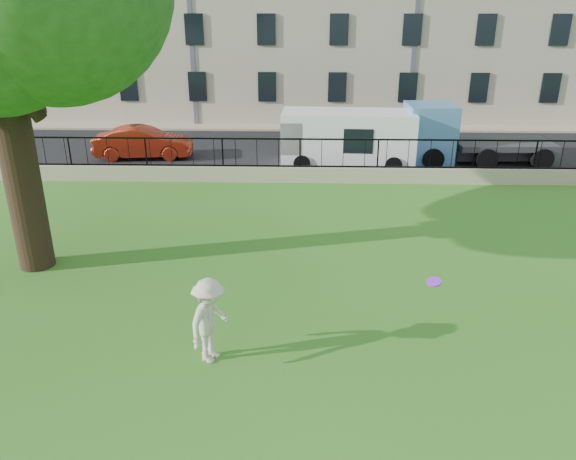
{
  "coord_description": "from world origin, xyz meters",
  "views": [
    {
      "loc": [
        0.17,
        -9.16,
        6.56
      ],
      "look_at": [
        -0.21,
        3.5,
        1.4
      ],
      "focal_mm": 35.0,
      "sensor_mm": 36.0,
      "label": 1
    }
  ],
  "objects_px": {
    "frisbee": "(434,282)",
    "red_sedan": "(143,143)",
    "white_van": "(348,139)",
    "man": "(210,320)",
    "blue_truck": "(476,134)"
  },
  "relations": [
    {
      "from": "red_sedan",
      "to": "frisbee",
      "type": "bearing_deg",
      "value": -152.79
    },
    {
      "from": "man",
      "to": "red_sedan",
      "type": "height_order",
      "value": "man"
    },
    {
      "from": "frisbee",
      "to": "white_van",
      "type": "height_order",
      "value": "white_van"
    },
    {
      "from": "white_van",
      "to": "red_sedan",
      "type": "bearing_deg",
      "value": 176.26
    },
    {
      "from": "man",
      "to": "frisbee",
      "type": "xyz_separation_m",
      "value": [
        4.21,
        0.03,
        0.89
      ]
    },
    {
      "from": "white_van",
      "to": "blue_truck",
      "type": "height_order",
      "value": "blue_truck"
    },
    {
      "from": "man",
      "to": "blue_truck",
      "type": "distance_m",
      "value": 17.49
    },
    {
      "from": "frisbee",
      "to": "man",
      "type": "bearing_deg",
      "value": -179.58
    },
    {
      "from": "blue_truck",
      "to": "white_van",
      "type": "bearing_deg",
      "value": -175.77
    },
    {
      "from": "frisbee",
      "to": "blue_truck",
      "type": "height_order",
      "value": "blue_truck"
    },
    {
      "from": "red_sedan",
      "to": "blue_truck",
      "type": "bearing_deg",
      "value": -96.7
    },
    {
      "from": "man",
      "to": "frisbee",
      "type": "relative_size",
      "value": 6.48
    },
    {
      "from": "red_sedan",
      "to": "white_van",
      "type": "bearing_deg",
      "value": -101.43
    },
    {
      "from": "frisbee",
      "to": "red_sedan",
      "type": "relative_size",
      "value": 0.06
    },
    {
      "from": "frisbee",
      "to": "red_sedan",
      "type": "bearing_deg",
      "value": 122.35
    }
  ]
}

